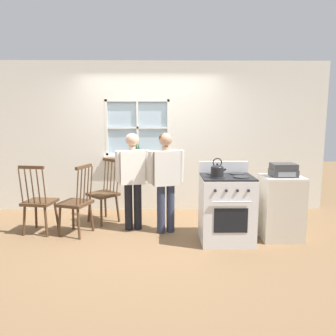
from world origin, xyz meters
name	(u,v)px	position (x,y,z in m)	size (l,w,h in m)	color
ground_plane	(147,235)	(0.00, 0.00, 0.00)	(16.00, 16.00, 0.00)	brown
wall_back	(151,138)	(0.01, 1.40, 1.34)	(6.40, 0.16, 2.70)	silver
chair_by_window	(76,203)	(-1.04, 0.07, 0.47)	(0.51, 0.53, 1.04)	#4C331E
chair_near_wall	(39,202)	(-1.60, 0.13, 0.47)	(0.48, 0.47, 1.04)	#4C331E
chair_center_cluster	(104,194)	(-0.74, 0.66, 0.47)	(0.58, 0.58, 1.04)	#4C331E
person_elderly_left	(133,173)	(-0.23, 0.27, 0.88)	(0.52, 0.27, 1.47)	black
person_teen_center	(166,174)	(0.27, 0.12, 0.89)	(0.55, 0.31, 1.49)	#2D3347
stove	(226,208)	(1.10, -0.23, 0.47)	(0.71, 0.68, 1.08)	silver
kettle	(217,170)	(0.95, -0.36, 1.02)	(0.21, 0.17, 0.25)	black
potted_plant	(138,151)	(-0.23, 1.31, 1.10)	(0.14, 0.14, 0.24)	#935B3D
side_counter	(281,207)	(1.90, -0.13, 0.45)	(0.55, 0.50, 0.90)	beige
stereo	(283,170)	(1.90, -0.15, 0.99)	(0.34, 0.29, 0.18)	#38383A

